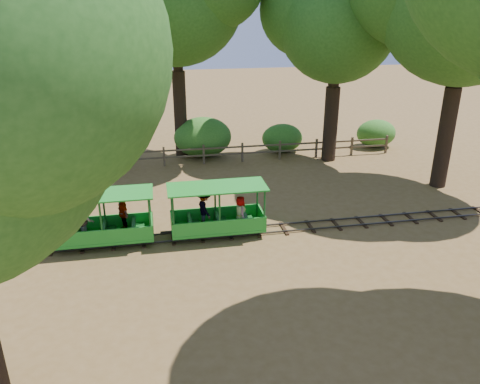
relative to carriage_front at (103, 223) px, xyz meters
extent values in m
plane|color=olive|center=(5.28, -0.02, -0.82)|extent=(90.00, 90.00, 0.00)
cube|color=#3F3D3A|center=(5.28, -0.32, -0.74)|extent=(22.00, 0.05, 0.05)
cube|color=#3F3D3A|center=(5.28, 0.28, -0.74)|extent=(22.00, 0.05, 0.05)
cube|color=#382314|center=(5.28, -0.02, -0.79)|extent=(0.12, 1.00, 0.05)
cube|color=#382314|center=(0.28, -0.02, -0.79)|extent=(0.12, 1.00, 0.05)
cube|color=#382314|center=(10.28, -0.02, -0.79)|extent=(0.12, 1.00, 0.05)
cube|color=black|center=(-3.22, -0.02, -0.54)|extent=(2.21, 0.70, 0.18)
cube|color=black|center=(-2.57, -0.02, -0.17)|extent=(0.90, 0.70, 0.55)
cube|color=black|center=(-2.57, -0.02, 0.13)|extent=(0.95, 0.76, 0.04)
cylinder|color=maroon|center=(-3.32, 0.34, -0.54)|extent=(0.36, 0.06, 0.36)
cylinder|color=maroon|center=(-2.67, -0.38, -0.54)|extent=(0.36, 0.06, 0.36)
cylinder|color=maroon|center=(-2.67, 0.34, -0.54)|extent=(0.36, 0.06, 0.36)
sphere|color=white|center=(-2.92, 0.13, 1.56)|extent=(1.00, 1.00, 1.00)
imported|color=silver|center=(-2.56, 0.09, 1.09)|extent=(0.50, 0.72, 1.89)
cube|color=green|center=(0.01, -0.02, -0.51)|extent=(3.24, 1.24, 0.10)
cube|color=#12501B|center=(0.01, -0.02, -0.62)|extent=(2.91, 0.48, 0.13)
cube|color=green|center=(0.01, -0.60, -0.22)|extent=(3.24, 0.06, 0.48)
cube|color=green|center=(0.01, 0.56, -0.22)|extent=(3.24, 0.06, 0.48)
cube|color=green|center=(0.01, -0.02, 1.01)|extent=(3.38, 1.38, 0.05)
cylinder|color=#12501B|center=(-1.53, -0.58, 0.25)|extent=(0.07, 0.07, 1.52)
cylinder|color=#12501B|center=(-1.53, 0.54, 0.25)|extent=(0.07, 0.07, 1.52)
cylinder|color=#12501B|center=(1.55, -0.58, 0.25)|extent=(0.07, 0.07, 1.52)
cylinder|color=#12501B|center=(1.55, 0.54, 0.25)|extent=(0.07, 0.07, 1.52)
cube|color=#12501B|center=(-0.96, -0.02, -0.27)|extent=(0.11, 1.05, 0.38)
cube|color=#12501B|center=(0.01, -0.02, -0.27)|extent=(0.11, 1.05, 0.38)
cube|color=#12501B|center=(0.98, -0.02, -0.27)|extent=(0.11, 1.05, 0.38)
cylinder|color=black|center=(-1.02, -0.34, -0.58)|extent=(0.27, 0.06, 0.27)
cylinder|color=black|center=(-1.02, 0.31, -0.58)|extent=(0.27, 0.06, 0.27)
cylinder|color=black|center=(1.05, -0.34, -0.58)|extent=(0.27, 0.06, 0.27)
cylinder|color=black|center=(1.05, 0.31, -0.58)|extent=(0.27, 0.06, 0.27)
imported|color=gray|center=(-0.53, -0.13, 0.21)|extent=(0.64, 0.75, 1.33)
imported|color=gray|center=(0.64, 0.23, 0.21)|extent=(0.60, 0.85, 1.34)
cube|color=green|center=(3.85, -0.02, -0.51)|extent=(3.24, 1.24, 0.10)
cube|color=#12501B|center=(3.85, -0.02, -0.62)|extent=(2.91, 0.48, 0.13)
cube|color=green|center=(3.85, -0.60, -0.22)|extent=(3.24, 0.06, 0.48)
cube|color=green|center=(3.85, 0.56, -0.22)|extent=(3.24, 0.06, 0.48)
cube|color=green|center=(3.85, -0.02, 1.01)|extent=(3.38, 1.38, 0.05)
cylinder|color=#12501B|center=(2.31, -0.58, 0.25)|extent=(0.07, 0.07, 1.52)
cylinder|color=#12501B|center=(2.31, 0.54, 0.25)|extent=(0.07, 0.07, 1.52)
cylinder|color=#12501B|center=(5.39, -0.58, 0.25)|extent=(0.07, 0.07, 1.52)
cylinder|color=#12501B|center=(5.39, 0.54, 0.25)|extent=(0.07, 0.07, 1.52)
cube|color=#12501B|center=(2.88, -0.02, -0.27)|extent=(0.11, 1.05, 0.38)
cube|color=#12501B|center=(3.85, -0.02, -0.27)|extent=(0.11, 1.05, 0.38)
cube|color=#12501B|center=(4.82, -0.02, -0.27)|extent=(0.11, 1.05, 0.38)
cylinder|color=black|center=(2.82, -0.34, -0.58)|extent=(0.27, 0.06, 0.27)
cylinder|color=black|center=(2.82, 0.31, -0.58)|extent=(0.27, 0.06, 0.27)
cylinder|color=black|center=(4.89, -0.34, -0.58)|extent=(0.27, 0.06, 0.27)
cylinder|color=black|center=(4.89, 0.31, -0.58)|extent=(0.27, 0.06, 0.27)
imported|color=gray|center=(3.42, 0.14, 0.19)|extent=(0.66, 0.92, 1.29)
imported|color=gray|center=(4.61, -0.28, 0.12)|extent=(0.46, 0.62, 1.17)
cylinder|color=#2D2116|center=(-3.22, 5.98, 1.09)|extent=(0.70, 0.70, 3.82)
cylinder|color=#2D2116|center=(-3.22, 5.98, 4.09)|extent=(0.52, 0.53, 2.18)
sphere|color=#24561A|center=(-3.22, 5.98, 6.21)|extent=(6.89, 6.89, 6.89)
cylinder|color=#2D2116|center=(3.28, 9.48, 1.42)|extent=(0.66, 0.66, 4.47)
cylinder|color=#2D2116|center=(3.28, 9.48, 4.94)|extent=(0.50, 0.50, 2.56)
cylinder|color=#2D2116|center=(10.78, 7.48, 1.07)|extent=(0.72, 0.72, 3.78)
cylinder|color=#2D2116|center=(10.78, 7.48, 4.04)|extent=(0.54, 0.54, 2.16)
sphere|color=#24561A|center=(10.78, 7.48, 5.97)|extent=(5.66, 5.66, 5.66)
sphere|color=#24561A|center=(12.19, 6.63, 6.68)|extent=(4.24, 4.24, 4.24)
sphere|color=#24561A|center=(9.51, 8.47, 6.53)|extent=(4.53, 4.53, 4.53)
cylinder|color=#2D2116|center=(14.28, 2.98, 1.37)|extent=(0.68, 0.68, 4.38)
cylinder|color=#2D2116|center=(14.28, 2.98, 4.82)|extent=(0.51, 0.51, 2.50)
sphere|color=#24561A|center=(-0.13, -7.47, 6.18)|extent=(4.76, 4.76, 4.76)
cube|color=brown|center=(-3.72, 7.98, -0.32)|extent=(0.10, 0.10, 1.00)
cube|color=brown|center=(-1.72, 7.98, -0.32)|extent=(0.10, 0.10, 1.00)
cube|color=brown|center=(0.28, 7.98, -0.32)|extent=(0.10, 0.10, 1.00)
cube|color=brown|center=(2.28, 7.98, -0.32)|extent=(0.10, 0.10, 1.00)
cube|color=brown|center=(4.28, 7.98, -0.32)|extent=(0.10, 0.10, 1.00)
cube|color=brown|center=(6.28, 7.98, -0.32)|extent=(0.10, 0.10, 1.00)
cube|color=brown|center=(8.28, 7.98, -0.32)|extent=(0.10, 0.10, 1.00)
cube|color=brown|center=(10.28, 7.98, -0.32)|extent=(0.10, 0.10, 1.00)
cube|color=brown|center=(12.28, 7.98, -0.32)|extent=(0.10, 0.10, 1.00)
cube|color=brown|center=(14.28, 7.98, -0.32)|extent=(0.10, 0.10, 1.00)
cube|color=brown|center=(5.28, 7.98, -0.02)|extent=(18.00, 0.06, 0.08)
cube|color=brown|center=(5.28, 7.98, -0.37)|extent=(18.00, 0.06, 0.08)
ellipsoid|color=#2D6B1E|center=(-0.88, 9.28, -0.08)|extent=(2.13, 1.64, 1.48)
ellipsoid|color=#2D6B1E|center=(4.39, 9.28, 0.24)|extent=(3.05, 2.35, 2.11)
ellipsoid|color=#2D6B1E|center=(8.75, 9.28, -0.04)|extent=(2.24, 1.73, 1.55)
ellipsoid|color=#2D6B1E|center=(14.28, 9.28, -0.04)|extent=(2.24, 1.73, 1.55)
camera|label=1|loc=(1.89, -14.70, 6.80)|focal=35.00mm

